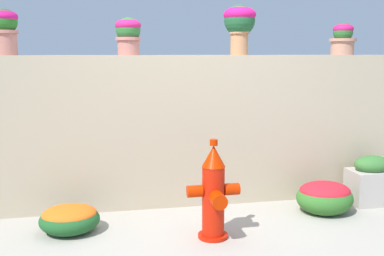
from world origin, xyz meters
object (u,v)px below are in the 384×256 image
(potted_plant_3, at_px, (240,22))
(flower_bush_right, at_px, (70,218))
(fire_hydrant, at_px, (214,194))
(potted_plant_1, at_px, (5,27))
(potted_plant_4, at_px, (343,38))
(flower_bush_left, at_px, (325,196))
(planter_box, at_px, (372,181))
(potted_plant_2, at_px, (128,33))

(potted_plant_3, xyz_separation_m, flower_bush_right, (-1.68, -0.62, -1.70))
(potted_plant_3, relative_size, fire_hydrant, 0.59)
(potted_plant_1, xyz_separation_m, potted_plant_4, (3.35, -0.03, -0.08))
(potted_plant_3, bearing_deg, flower_bush_right, -159.73)
(flower_bush_right, bearing_deg, potted_plant_1, 129.79)
(flower_bush_left, relative_size, flower_bush_right, 1.07)
(potted_plant_1, bearing_deg, flower_bush_right, -50.21)
(potted_plant_1, distance_m, flower_bush_left, 3.38)
(fire_hydrant, relative_size, flower_bush_right, 1.63)
(planter_box, bearing_deg, fire_hydrant, -162.77)
(potted_plant_3, distance_m, potted_plant_4, 1.14)
(potted_plant_4, height_order, flower_bush_left, potted_plant_4)
(potted_plant_2, bearing_deg, potted_plant_3, -1.18)
(planter_box, bearing_deg, potted_plant_2, 169.51)
(potted_plant_4, distance_m, fire_hydrant, 2.30)
(potted_plant_4, relative_size, planter_box, 0.67)
(fire_hydrant, xyz_separation_m, flower_bush_right, (-1.18, 0.36, -0.25))
(planter_box, bearing_deg, flower_bush_right, -176.21)
(potted_plant_1, distance_m, flower_bush_right, 1.84)
(potted_plant_1, height_order, potted_plant_3, potted_plant_3)
(fire_hydrant, bearing_deg, planter_box, 17.23)
(potted_plant_4, bearing_deg, flower_bush_left, -126.12)
(planter_box, bearing_deg, flower_bush_left, -164.74)
(fire_hydrant, bearing_deg, potted_plant_3, 63.12)
(potted_plant_4, bearing_deg, planter_box, -68.83)
(fire_hydrant, bearing_deg, potted_plant_4, 31.12)
(potted_plant_3, xyz_separation_m, planter_box, (1.30, -0.42, -1.59))
(potted_plant_4, distance_m, flower_bush_right, 3.27)
(potted_plant_1, distance_m, potted_plant_2, 1.12)
(potted_plant_3, xyz_separation_m, flower_bush_left, (0.70, -0.58, -1.66))
(potted_plant_2, distance_m, flower_bush_right, 1.80)
(fire_hydrant, height_order, planter_box, fire_hydrant)
(potted_plant_2, height_order, potted_plant_3, potted_plant_3)
(potted_plant_3, bearing_deg, potted_plant_1, 179.11)
(potted_plant_4, xyz_separation_m, planter_box, (0.17, -0.43, -1.44))
(potted_plant_2, xyz_separation_m, flower_bush_left, (1.81, -0.61, -1.55))
(potted_plant_1, height_order, potted_plant_4, potted_plant_1)
(planter_box, bearing_deg, potted_plant_1, 172.61)
(potted_plant_1, relative_size, flower_bush_right, 0.82)
(potted_plant_2, relative_size, planter_box, 0.72)
(potted_plant_1, xyz_separation_m, potted_plant_3, (2.22, -0.03, 0.07))
(potted_plant_3, relative_size, planter_box, 1.00)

